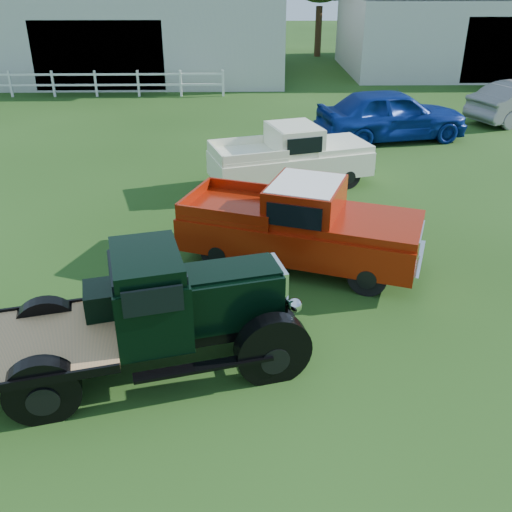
{
  "coord_description": "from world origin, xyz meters",
  "views": [
    {
      "loc": [
        0.02,
        -7.75,
        5.66
      ],
      "look_at": [
        0.2,
        1.2,
        1.05
      ],
      "focal_mm": 40.0,
      "sensor_mm": 36.0,
      "label": 1
    }
  ],
  "objects_px": {
    "vintage_flatbed": "(144,313)",
    "red_pickup": "(300,223)",
    "misc_car_blue": "(392,114)",
    "white_pickup": "(290,157)"
  },
  "relations": [
    {
      "from": "vintage_flatbed",
      "to": "red_pickup",
      "type": "bearing_deg",
      "value": 37.92
    },
    {
      "from": "vintage_flatbed",
      "to": "misc_car_blue",
      "type": "relative_size",
      "value": 0.95
    },
    {
      "from": "misc_car_blue",
      "to": "vintage_flatbed",
      "type": "bearing_deg",
      "value": 141.05
    },
    {
      "from": "red_pickup",
      "to": "misc_car_blue",
      "type": "distance_m",
      "value": 10.28
    },
    {
      "from": "vintage_flatbed",
      "to": "misc_car_blue",
      "type": "height_order",
      "value": "vintage_flatbed"
    },
    {
      "from": "red_pickup",
      "to": "white_pickup",
      "type": "bearing_deg",
      "value": 108.3
    },
    {
      "from": "vintage_flatbed",
      "to": "white_pickup",
      "type": "height_order",
      "value": "vintage_flatbed"
    },
    {
      "from": "white_pickup",
      "to": "red_pickup",
      "type": "bearing_deg",
      "value": -109.0
    },
    {
      "from": "vintage_flatbed",
      "to": "white_pickup",
      "type": "xyz_separation_m",
      "value": [
        2.8,
        8.18,
        -0.15
      ]
    },
    {
      "from": "vintage_flatbed",
      "to": "white_pickup",
      "type": "bearing_deg",
      "value": 56.65
    }
  ]
}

